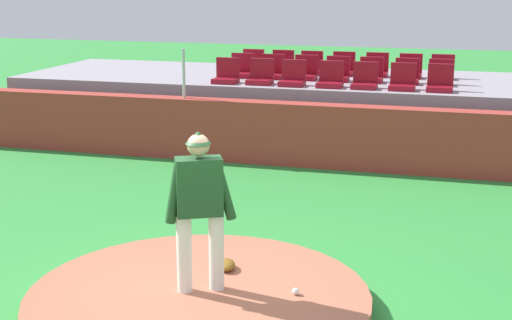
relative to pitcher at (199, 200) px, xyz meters
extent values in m
plane|color=#308D39|center=(0.00, -0.08, -1.21)|extent=(60.00, 60.00, 0.00)
cylinder|color=#A76046|center=(0.00, -0.08, -1.10)|extent=(3.63, 3.63, 0.21)
cylinder|color=white|center=(-0.15, -0.07, -0.58)|extent=(0.16, 0.16, 0.83)
cylinder|color=white|center=(0.15, 0.07, -0.58)|extent=(0.16, 0.16, 0.83)
cube|color=#1E4723|center=(0.00, 0.00, 0.14)|extent=(0.53, 0.43, 0.60)
cylinder|color=#1E4723|center=(-0.22, -0.11, 0.11)|extent=(0.25, 0.19, 0.68)
cylinder|color=#1E4723|center=(0.22, 0.11, 0.11)|extent=(0.29, 0.22, 0.68)
sphere|color=tan|center=(0.00, 0.00, 0.58)|extent=(0.23, 0.23, 0.23)
cone|color=#1E4723|center=(0.00, 0.00, 0.66)|extent=(0.36, 0.36, 0.13)
sphere|color=white|center=(0.99, 0.15, -0.96)|extent=(0.07, 0.07, 0.07)
ellipsoid|color=brown|center=(0.08, 0.61, -0.94)|extent=(0.30, 0.35, 0.11)
cube|color=#A6372E|center=(0.00, 6.32, -0.63)|extent=(15.56, 0.40, 1.17)
cylinder|color=silver|center=(-2.59, 6.32, 0.43)|extent=(0.06, 0.06, 0.93)
cube|color=#968E98|center=(0.00, 8.82, -0.55)|extent=(13.75, 3.77, 1.32)
cube|color=maroon|center=(-2.10, 7.37, 0.17)|extent=(0.48, 0.44, 0.10)
cube|color=maroon|center=(-2.10, 7.55, 0.42)|extent=(0.48, 0.08, 0.40)
cube|color=maroon|center=(-1.40, 7.41, 0.17)|extent=(0.48, 0.44, 0.10)
cube|color=maroon|center=(-1.40, 7.59, 0.42)|extent=(0.48, 0.08, 0.40)
cube|color=maroon|center=(-0.73, 7.36, 0.17)|extent=(0.48, 0.44, 0.10)
cube|color=maroon|center=(-0.73, 7.54, 0.42)|extent=(0.48, 0.08, 0.40)
cube|color=maroon|center=(0.03, 7.37, 0.17)|extent=(0.48, 0.44, 0.10)
cube|color=maroon|center=(0.03, 7.55, 0.42)|extent=(0.48, 0.08, 0.40)
cube|color=maroon|center=(0.70, 7.38, 0.17)|extent=(0.48, 0.44, 0.10)
cube|color=maroon|center=(0.70, 7.56, 0.42)|extent=(0.48, 0.08, 0.40)
cube|color=maroon|center=(1.41, 7.39, 0.17)|extent=(0.48, 0.44, 0.10)
cube|color=maroon|center=(1.41, 7.57, 0.42)|extent=(0.48, 0.08, 0.40)
cube|color=maroon|center=(2.11, 7.40, 0.17)|extent=(0.48, 0.44, 0.10)
cube|color=maroon|center=(2.11, 7.58, 0.42)|extent=(0.48, 0.08, 0.40)
cube|color=maroon|center=(-2.07, 8.30, 0.17)|extent=(0.48, 0.44, 0.10)
cube|color=maroon|center=(-2.07, 8.48, 0.42)|extent=(0.48, 0.08, 0.40)
cube|color=maroon|center=(-1.39, 8.29, 0.17)|extent=(0.48, 0.44, 0.10)
cube|color=maroon|center=(-1.39, 8.47, 0.42)|extent=(0.48, 0.08, 0.40)
cube|color=maroon|center=(-0.67, 8.31, 0.17)|extent=(0.48, 0.44, 0.10)
cube|color=maroon|center=(-0.67, 8.49, 0.42)|extent=(0.48, 0.08, 0.40)
cube|color=maroon|center=(0.01, 8.26, 0.17)|extent=(0.48, 0.44, 0.10)
cube|color=maroon|center=(0.01, 8.44, 0.42)|extent=(0.48, 0.08, 0.40)
cube|color=maroon|center=(0.70, 8.28, 0.17)|extent=(0.48, 0.44, 0.10)
cube|color=maroon|center=(0.70, 8.46, 0.42)|extent=(0.48, 0.08, 0.40)
cube|color=maroon|center=(1.42, 8.26, 0.17)|extent=(0.48, 0.44, 0.10)
cube|color=maroon|center=(1.42, 8.44, 0.42)|extent=(0.48, 0.08, 0.40)
cube|color=maroon|center=(2.08, 8.26, 0.17)|extent=(0.48, 0.44, 0.10)
cube|color=maroon|center=(2.08, 8.44, 0.42)|extent=(0.48, 0.08, 0.40)
cube|color=maroon|center=(-2.08, 9.20, 0.17)|extent=(0.48, 0.44, 0.10)
cube|color=maroon|center=(-2.08, 9.38, 0.42)|extent=(0.48, 0.08, 0.40)
cube|color=maroon|center=(-1.39, 9.18, 0.17)|extent=(0.48, 0.44, 0.10)
cube|color=maroon|center=(-1.39, 9.36, 0.42)|extent=(0.48, 0.08, 0.40)
cube|color=maroon|center=(-0.73, 9.16, 0.17)|extent=(0.48, 0.44, 0.10)
cube|color=maroon|center=(-0.73, 9.34, 0.42)|extent=(0.48, 0.08, 0.40)
cube|color=maroon|center=(-0.02, 9.20, 0.17)|extent=(0.48, 0.44, 0.10)
cube|color=maroon|center=(-0.02, 9.38, 0.42)|extent=(0.48, 0.08, 0.40)
cube|color=maroon|center=(0.70, 9.21, 0.17)|extent=(0.48, 0.44, 0.10)
cube|color=maroon|center=(0.70, 9.39, 0.42)|extent=(0.48, 0.08, 0.40)
cube|color=maroon|center=(1.42, 9.17, 0.17)|extent=(0.48, 0.44, 0.10)
cube|color=maroon|center=(1.42, 9.35, 0.42)|extent=(0.48, 0.08, 0.40)
cube|color=maroon|center=(2.08, 9.20, 0.17)|extent=(0.48, 0.44, 0.10)
cube|color=maroon|center=(2.08, 9.38, 0.42)|extent=(0.48, 0.08, 0.40)
camera|label=1|loc=(2.54, -6.91, 2.25)|focal=52.43mm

